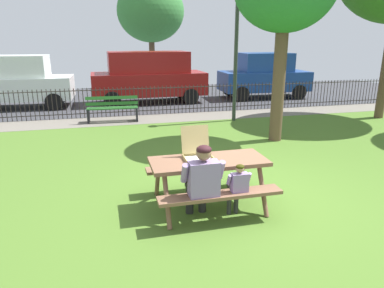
% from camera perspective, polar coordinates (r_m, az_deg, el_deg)
% --- Properties ---
extents(ground, '(28.00, 11.05, 0.02)m').
position_cam_1_polar(ground, '(7.50, 3.53, -3.45)').
color(ground, '#4A6F26').
extents(cobblestone_walkway, '(28.00, 1.40, 0.01)m').
position_cam_1_polar(cobblestone_walkway, '(12.01, -3.49, 4.22)').
color(cobblestone_walkway, slate).
extents(street_asphalt, '(28.00, 7.80, 0.01)m').
position_cam_1_polar(street_asphalt, '(16.47, -6.55, 7.50)').
color(street_asphalt, '#38383D').
extents(picnic_table_foreground, '(1.80, 1.49, 0.79)m').
position_cam_1_polar(picnic_table_foreground, '(5.52, 2.66, -4.22)').
color(picnic_table_foreground, brown).
rests_on(picnic_table_foreground, ground).
extents(pizza_box_open, '(0.45, 0.51, 0.49)m').
position_cam_1_polar(pizza_box_open, '(5.47, 0.85, -1.19)').
color(pizza_box_open, tan).
rests_on(pizza_box_open, picnic_table_foreground).
extents(adult_at_table, '(0.61, 0.59, 1.19)m').
position_cam_1_polar(adult_at_table, '(4.98, 1.61, -5.82)').
color(adult_at_table, '#242424').
rests_on(adult_at_table, ground).
extents(child_at_table, '(0.35, 0.34, 0.87)m').
position_cam_1_polar(child_at_table, '(5.17, 7.36, -6.68)').
color(child_at_table, '#313131').
rests_on(child_at_table, ground).
extents(iron_fence_streetside, '(19.83, 0.03, 1.00)m').
position_cam_1_polar(iron_fence_streetside, '(12.59, -4.14, 7.17)').
color(iron_fence_streetside, '#2D2823').
rests_on(iron_fence_streetside, ground).
extents(park_bench_center, '(1.62, 0.54, 0.85)m').
position_cam_1_polar(park_bench_center, '(11.59, -12.71, 5.52)').
color(park_bench_center, '#245E24').
rests_on(park_bench_center, ground).
extents(lamp_post_walkway, '(0.28, 0.28, 4.20)m').
position_cam_1_polar(lamp_post_walkway, '(11.42, 7.18, 16.42)').
color(lamp_post_walkway, '#2D382D').
rests_on(lamp_post_walkway, ground).
extents(parked_car_far_left, '(3.96, 1.94, 1.98)m').
position_cam_1_polar(parked_car_far_left, '(15.13, -26.20, 9.03)').
color(parked_car_far_left, silver).
rests_on(parked_car_far_left, ground).
extents(parked_car_left, '(4.63, 2.01, 2.08)m').
position_cam_1_polar(parked_car_left, '(14.94, -7.00, 10.83)').
color(parked_car_left, maroon).
rests_on(parked_car_left, ground).
extents(parked_car_center, '(3.96, 1.95, 1.98)m').
position_cam_1_polar(parked_car_center, '(16.43, 11.57, 10.83)').
color(parked_car_center, navy).
rests_on(parked_car_center, ground).
extents(far_tree_midleft, '(3.87, 3.87, 5.85)m').
position_cam_1_polar(far_tree_midleft, '(21.93, -6.69, 20.47)').
color(far_tree_midleft, brown).
rests_on(far_tree_midleft, ground).
extents(far_tree_center, '(3.97, 3.97, 6.65)m').
position_cam_1_polar(far_tree_center, '(24.59, 14.41, 21.41)').
color(far_tree_center, brown).
rests_on(far_tree_center, ground).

